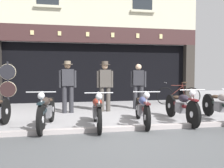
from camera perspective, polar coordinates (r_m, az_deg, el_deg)
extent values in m
cube|color=gray|center=(10.16, -2.96, -4.80)|extent=(21.02, 10.00, 0.08)
cube|color=#A9A19F|center=(5.40, 4.23, -11.26)|extent=(21.02, 0.16, 0.18)
cube|color=black|center=(12.35, -4.41, 2.82)|extent=(8.30, 4.00, 2.60)
cube|color=#332D28|center=(11.62, 18.39, 2.66)|extent=(0.44, 0.36, 2.60)
cube|color=#23282D|center=(10.61, -3.38, 3.50)|extent=(7.94, 0.03, 2.18)
cube|color=#3A2323|center=(10.31, -3.09, 11.99)|extent=(9.02, 0.24, 0.70)
cube|color=#DBC684|center=(10.19, -19.17, 11.94)|extent=(0.14, 0.03, 0.18)
cube|color=#DBC684|center=(10.09, -12.86, 12.12)|extent=(0.14, 0.03, 0.18)
cube|color=#DBC684|center=(10.12, -6.06, 12.15)|extent=(0.14, 0.03, 0.18)
cube|color=#DBC684|center=(10.27, 0.18, 12.04)|extent=(0.14, 0.03, 0.20)
cube|color=#DBC684|center=(10.54, 6.40, 11.78)|extent=(0.14, 0.03, 0.20)
cube|color=#DBC684|center=(10.90, 12.00, 11.44)|extent=(0.14, 0.03, 0.20)
cube|color=beige|center=(10.31, -15.61, 18.05)|extent=(1.10, 0.12, 0.10)
cube|color=beige|center=(10.79, 7.63, 17.45)|extent=(1.10, 0.12, 0.10)
cylinder|color=black|center=(6.54, -24.98, -6.16)|extent=(0.15, 0.66, 0.66)
cylinder|color=silver|center=(6.54, -24.98, -6.16)|extent=(0.12, 0.16, 0.15)
cylinder|color=black|center=(5.13, -17.17, -8.45)|extent=(0.13, 0.67, 0.67)
cylinder|color=silver|center=(5.13, -17.17, -8.45)|extent=(0.11, 0.15, 0.15)
cylinder|color=black|center=(6.45, -14.76, -6.07)|extent=(0.14, 0.67, 0.67)
cylinder|color=silver|center=(6.45, -14.76, -6.07)|extent=(0.12, 0.16, 0.15)
cube|color=#18252B|center=(5.77, -15.84, -5.95)|extent=(0.18, 1.26, 0.07)
cube|color=slate|center=(5.78, -15.83, -6.63)|extent=(0.23, 0.34, 0.26)
ellipsoid|color=#2A231F|center=(5.58, -16.16, -4.18)|extent=(0.26, 0.48, 0.20)
ellipsoid|color=#38281E|center=(5.98, -15.45, -3.88)|extent=(0.23, 0.32, 0.10)
cube|color=#18252B|center=(5.07, -17.23, -4.53)|extent=(0.13, 0.37, 0.04)
sphere|color=silver|center=(5.11, -17.12, -2.81)|extent=(0.15, 0.15, 0.15)
cylinder|color=silver|center=(5.11, -17.14, -1.92)|extent=(0.62, 0.08, 0.02)
cylinder|color=silver|center=(5.12, -17.13, -5.18)|extent=(0.06, 0.29, 0.60)
cylinder|color=black|center=(4.99, -3.17, -8.91)|extent=(0.10, 0.62, 0.62)
cylinder|color=silver|center=(4.99, -3.17, -8.91)|extent=(0.11, 0.14, 0.14)
cylinder|color=black|center=(6.31, -4.16, -6.40)|extent=(0.11, 0.62, 0.62)
cylinder|color=silver|center=(6.31, -4.16, -6.40)|extent=(0.12, 0.14, 0.14)
cube|color=black|center=(5.63, -3.73, -6.31)|extent=(0.13, 1.24, 0.07)
cube|color=slate|center=(5.64, -3.72, -7.01)|extent=(0.22, 0.33, 0.26)
ellipsoid|color=maroon|center=(5.44, -3.61, -4.50)|extent=(0.24, 0.47, 0.20)
ellipsoid|color=#38281E|center=(5.84, -3.90, -4.18)|extent=(0.22, 0.31, 0.10)
cube|color=black|center=(4.94, -3.18, -5.17)|extent=(0.12, 0.36, 0.04)
sphere|color=silver|center=(4.97, -3.24, -3.12)|extent=(0.15, 0.15, 0.15)
cylinder|color=silver|center=(4.97, -3.25, -2.20)|extent=(0.62, 0.06, 0.02)
cylinder|color=silver|center=(4.98, -3.22, -5.55)|extent=(0.05, 0.26, 0.61)
cylinder|color=black|center=(5.36, 8.63, -8.18)|extent=(0.16, 0.61, 0.60)
cylinder|color=silver|center=(5.36, 8.63, -8.18)|extent=(0.12, 0.15, 0.13)
cylinder|color=black|center=(6.70, 6.48, -5.92)|extent=(0.17, 0.61, 0.60)
cylinder|color=silver|center=(6.70, 6.48, -5.92)|extent=(0.13, 0.15, 0.13)
cube|color=#4F1D1F|center=(6.01, 7.44, -5.80)|extent=(0.26, 1.26, 0.07)
cube|color=slate|center=(6.02, 7.44, -6.46)|extent=(0.25, 0.35, 0.26)
ellipsoid|color=#38416D|center=(5.82, 7.72, -4.10)|extent=(0.29, 0.49, 0.20)
ellipsoid|color=#38281E|center=(6.22, 7.09, -3.82)|extent=(0.24, 0.33, 0.10)
cube|color=#4F1D1F|center=(5.31, 8.66, -4.77)|extent=(0.15, 0.37, 0.04)
sphere|color=silver|center=(5.35, 8.56, -2.79)|extent=(0.15, 0.15, 0.15)
cylinder|color=silver|center=(5.34, 8.56, -1.94)|extent=(0.62, 0.12, 0.02)
cylinder|color=silver|center=(5.35, 8.58, -5.05)|extent=(0.08, 0.27, 0.61)
cylinder|color=black|center=(5.84, 19.46, -7.11)|extent=(0.11, 0.66, 0.66)
cylinder|color=silver|center=(5.84, 19.46, -7.11)|extent=(0.11, 0.15, 0.15)
cylinder|color=black|center=(7.14, 14.31, -5.21)|extent=(0.12, 0.66, 0.66)
cylinder|color=silver|center=(7.14, 14.31, -5.21)|extent=(0.12, 0.15, 0.15)
cube|color=#5A1418|center=(6.46, 16.64, -5.02)|extent=(0.15, 1.32, 0.07)
cube|color=slate|center=(6.47, 16.63, -5.64)|extent=(0.22, 0.33, 0.26)
ellipsoid|color=black|center=(6.28, 17.29, -3.42)|extent=(0.25, 0.47, 0.20)
ellipsoid|color=#38281E|center=(6.68, 15.77, -3.20)|extent=(0.22, 0.31, 0.10)
cube|color=#5A1418|center=(5.79, 19.52, -3.70)|extent=(0.12, 0.37, 0.04)
sphere|color=silver|center=(5.83, 19.28, -2.17)|extent=(0.15, 0.15, 0.15)
cylinder|color=silver|center=(5.83, 19.29, -1.39)|extent=(0.62, 0.06, 0.02)
cylinder|color=silver|center=(5.84, 19.33, -4.24)|extent=(0.05, 0.23, 0.62)
cylinder|color=black|center=(7.65, 22.69, -4.77)|extent=(0.17, 0.67, 0.67)
cylinder|color=silver|center=(7.65, 22.69, -4.77)|extent=(0.13, 0.16, 0.15)
cube|color=black|center=(7.01, 25.17, -4.53)|extent=(0.25, 1.30, 0.07)
cube|color=slate|center=(7.02, 25.16, -5.10)|extent=(0.24, 0.35, 0.26)
ellipsoid|color=gray|center=(6.84, 25.87, -3.04)|extent=(0.28, 0.49, 0.20)
ellipsoid|color=#38281E|center=(7.21, 24.27, -2.87)|extent=(0.24, 0.33, 0.10)
cylinder|color=#2D2D33|center=(7.69, -10.04, -3.65)|extent=(0.15, 0.15, 0.91)
cylinder|color=#2D2D33|center=(7.67, -11.68, -3.69)|extent=(0.15, 0.15, 0.91)
cube|color=#2D2D33|center=(7.63, -10.91, 1.59)|extent=(0.40, 0.25, 0.54)
cube|color=silver|center=(7.74, -10.99, 2.09)|extent=(0.14, 0.03, 0.30)
cube|color=black|center=(7.75, -11.00, 2.02)|extent=(0.05, 0.02, 0.28)
cylinder|color=#2D2D33|center=(7.65, -9.16, 1.24)|extent=(0.09, 0.09, 0.56)
cylinder|color=#2D2D33|center=(7.61, -12.67, 1.19)|extent=(0.09, 0.09, 0.56)
sphere|color=#9E7A5B|center=(7.63, -10.94, 4.43)|extent=(0.19, 0.19, 0.19)
cylinder|color=#7F705B|center=(7.63, -10.95, 4.83)|extent=(0.33, 0.33, 0.01)
cylinder|color=#7F705B|center=(7.63, -10.95, 5.23)|extent=(0.20, 0.20, 0.11)
cylinder|color=#47423D|center=(7.85, -0.96, -3.71)|extent=(0.15, 0.15, 0.84)
cylinder|color=#47423D|center=(7.80, -2.54, -3.75)|extent=(0.15, 0.15, 0.84)
cube|color=#47423D|center=(7.77, -1.76, 1.38)|extent=(0.39, 0.23, 0.59)
cube|color=silver|center=(7.88, -1.92, 1.92)|extent=(0.14, 0.02, 0.33)
cube|color=brown|center=(7.90, -1.93, 1.83)|extent=(0.05, 0.01, 0.31)
cylinder|color=#47423D|center=(7.82, -0.06, 1.20)|extent=(0.09, 0.09, 0.56)
cylinder|color=#47423D|center=(7.73, -3.47, 1.18)|extent=(0.09, 0.09, 0.56)
sphere|color=tan|center=(7.77, -1.76, 4.39)|extent=(0.21, 0.21, 0.21)
cylinder|color=#4C4238|center=(7.77, -1.76, 4.81)|extent=(0.35, 0.35, 0.01)
cylinder|color=#4C4238|center=(7.78, -1.76, 5.23)|extent=(0.22, 0.22, 0.11)
cylinder|color=#2D2D33|center=(8.37, 7.27, -3.19)|extent=(0.15, 0.15, 0.88)
cylinder|color=#2D2D33|center=(8.35, 5.77, -3.20)|extent=(0.15, 0.15, 0.88)
cube|color=#2D2D33|center=(8.31, 6.55, 1.54)|extent=(0.42, 0.30, 0.54)
cube|color=white|center=(8.42, 6.49, 2.00)|extent=(0.14, 0.05, 0.30)
cube|color=navy|center=(8.44, 6.48, 1.93)|extent=(0.05, 0.02, 0.28)
cylinder|color=#2D2D33|center=(8.34, 8.16, 1.20)|extent=(0.09, 0.09, 0.56)
cylinder|color=#2D2D33|center=(8.30, 4.93, 1.21)|extent=(0.09, 0.09, 0.56)
sphere|color=beige|center=(8.31, 6.57, 4.21)|extent=(0.21, 0.21, 0.21)
cylinder|color=#232328|center=(9.01, -24.34, -0.34)|extent=(0.06, 0.06, 1.71)
cylinder|color=black|center=(8.98, -24.44, 2.76)|extent=(0.54, 0.03, 0.54)
torus|color=beige|center=(8.99, -24.42, 2.76)|extent=(0.57, 0.04, 0.57)
cylinder|color=black|center=(9.00, -24.35, -1.20)|extent=(0.54, 0.03, 0.54)
torus|color=beige|center=(9.01, -24.33, -1.20)|extent=(0.57, 0.04, 0.57)
cube|color=silver|center=(11.00, 8.67, 5.49)|extent=(0.74, 0.02, 0.92)
cube|color=#511E19|center=(11.01, 8.71, 7.36)|extent=(0.74, 0.01, 0.20)
torus|color=black|center=(9.76, 13.01, -2.92)|extent=(0.72, 0.18, 0.72)
torus|color=black|center=(10.04, 19.09, -2.85)|extent=(0.72, 0.18, 0.72)
cylinder|color=#4C1E19|center=(9.84, 15.50, -1.85)|extent=(0.61, 0.16, 0.50)
cylinder|color=#4C1E19|center=(9.85, 16.13, -0.34)|extent=(0.59, 0.15, 0.03)
cylinder|color=#4C1E19|center=(9.91, 17.21, -1.15)|extent=(0.13, 0.06, 0.52)
ellipsoid|color=#332319|center=(9.91, 17.47, 0.35)|extent=(0.26, 0.17, 0.06)
cylinder|color=silver|center=(9.71, 13.04, 0.36)|extent=(0.12, 0.49, 0.02)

